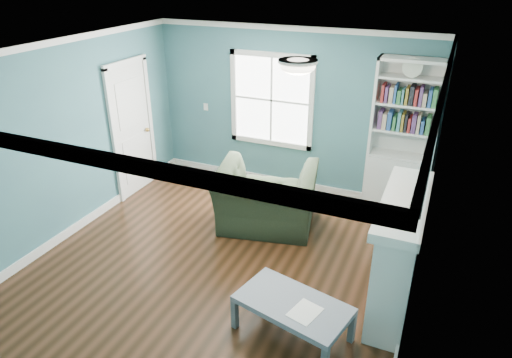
% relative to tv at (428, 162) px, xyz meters
% --- Properties ---
extents(floor, '(5.00, 5.00, 0.00)m').
position_rel_tv_xyz_m(floor, '(-2.20, -0.20, -1.72)').
color(floor, black).
rests_on(floor, ground).
extents(room_walls, '(5.00, 5.00, 5.00)m').
position_rel_tv_xyz_m(room_walls, '(-2.20, -0.20, -0.14)').
color(room_walls, '#3A6775').
rests_on(room_walls, ground).
extents(trim, '(4.50, 5.00, 2.60)m').
position_rel_tv_xyz_m(trim, '(-2.20, -0.20, -0.49)').
color(trim, white).
rests_on(trim, ground).
extents(window, '(1.40, 0.06, 1.50)m').
position_rel_tv_xyz_m(window, '(-2.50, 2.29, -0.27)').
color(window, white).
rests_on(window, room_walls).
extents(bookshelf, '(0.90, 0.35, 2.31)m').
position_rel_tv_xyz_m(bookshelf, '(-0.43, 2.10, -0.80)').
color(bookshelf, silver).
rests_on(bookshelf, ground).
extents(fireplace, '(0.44, 1.58, 1.30)m').
position_rel_tv_xyz_m(fireplace, '(-0.12, 0.00, -1.09)').
color(fireplace, black).
rests_on(fireplace, ground).
extents(tv, '(0.06, 1.10, 0.65)m').
position_rel_tv_xyz_m(tv, '(0.00, 0.00, 0.00)').
color(tv, black).
rests_on(tv, fireplace).
extents(door, '(0.12, 0.98, 2.17)m').
position_rel_tv_xyz_m(door, '(-4.42, 1.20, -0.65)').
color(door, silver).
rests_on(door, ground).
extents(ceiling_fixture, '(0.38, 0.38, 0.15)m').
position_rel_tv_xyz_m(ceiling_fixture, '(-1.30, -0.10, 0.82)').
color(ceiling_fixture, white).
rests_on(ceiling_fixture, room_walls).
extents(light_switch, '(0.08, 0.01, 0.12)m').
position_rel_tv_xyz_m(light_switch, '(-3.70, 2.28, -0.52)').
color(light_switch, white).
rests_on(light_switch, room_walls).
extents(recliner, '(1.50, 1.14, 1.18)m').
position_rel_tv_xyz_m(recliner, '(-2.03, 0.95, -1.14)').
color(recliner, black).
rests_on(recliner, ground).
extents(coffee_table, '(1.22, 0.85, 0.40)m').
position_rel_tv_xyz_m(coffee_table, '(-0.99, -0.90, -1.37)').
color(coffee_table, '#4F575F').
rests_on(coffee_table, ground).
extents(paper_sheet, '(0.32, 0.37, 0.00)m').
position_rel_tv_xyz_m(paper_sheet, '(-0.84, -0.98, -1.32)').
color(paper_sheet, white).
rests_on(paper_sheet, coffee_table).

